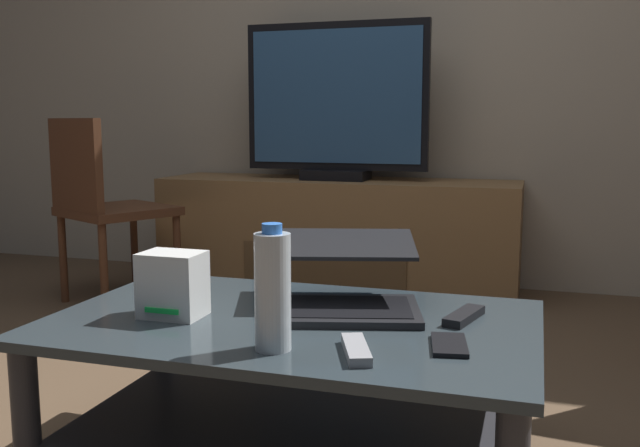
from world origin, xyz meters
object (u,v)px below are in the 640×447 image
Objects in this scene: coffee_table at (292,368)px; cell_phone at (449,345)px; laptop at (346,282)px; media_cabinet at (337,234)px; television at (336,105)px; water_bottle_near at (273,291)px; tv_remote at (464,316)px; side_chair at (102,201)px; soundbar_remote at (356,350)px; router_box at (173,284)px.

coffee_table is 8.00× the size of cell_phone.
media_cabinet is at bearing 106.77° from laptop.
television is 1.87m from laptop.
television is 2.17m from water_bottle_near.
tv_remote is at bearing 43.24° from water_bottle_near.
cell_phone is (0.81, -1.98, 0.12)m from media_cabinet.
media_cabinet is 2.09× the size of side_chair.
water_bottle_near is at bearing -77.22° from television.
soundbar_remote is at bearing 6.59° from water_bottle_near.
router_box is at bearing -150.27° from tv_remote.
laptop is (0.53, -1.75, 0.18)m from media_cabinet.
tv_remote is at bearing -64.99° from television.
side_chair is at bearing -146.40° from television.
side_chair is at bearing 162.35° from tv_remote.
water_bottle_near is at bearing -99.21° from laptop.
laptop is at bearing -37.19° from side_chair.
router_box reaches higher than tv_remote.
cell_phone is at bearing -37.50° from side_chair.
media_cabinet is at bearing 129.96° from tv_remote.
media_cabinet reaches higher than cell_phone.
coffee_table is 0.62× the size of media_cabinet.
tv_remote is (0.29, -0.02, -0.05)m from laptop.
side_chair is (-1.37, 1.24, 0.22)m from coffee_table.
side_chair is 2.09m from tv_remote.
cell_phone is at bearing 9.38° from soundbar_remote.
coffee_table is 0.33m from water_bottle_near.
soundbar_remote is (0.64, -2.08, 0.12)m from media_cabinet.
tv_remote is (1.75, -1.13, -0.09)m from side_chair.
television is 5.74× the size of tv_remote.
cell_phone is at bearing -67.55° from television.
coffee_table is 7.32× the size of router_box.
laptop is 3.12× the size of router_box.
coffee_table is at bearing 114.54° from soundbar_remote.
water_bottle_near is 0.38m from cell_phone.
soundbar_remote is (-0.17, -0.10, 0.01)m from cell_phone.
water_bottle_near reaches higher than cell_phone.
soundbar_remote is at bearing -44.21° from coffee_table.
tv_remote is (0.35, 0.33, -0.11)m from water_bottle_near.
router_box reaches higher than cell_phone.
laptop is (0.53, -1.73, -0.47)m from television.
media_cabinet is 1.15m from side_chair.
laptop is (0.10, 0.13, 0.19)m from coffee_table.
media_cabinet is 11.79× the size of router_box.
router_box is at bearing -49.99° from side_chair.
laptop is 0.36m from water_bottle_near.
water_bottle_near is (0.47, -2.10, 0.24)m from media_cabinet.
side_chair is (-0.93, -0.62, -0.44)m from television.
media_cabinet is 12.89× the size of cell_phone.
coffee_table is at bearing -77.03° from media_cabinet.
coffee_table is at bearing -42.14° from side_chair.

